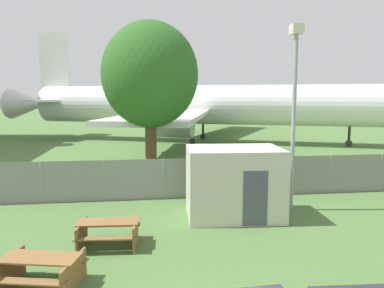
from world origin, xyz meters
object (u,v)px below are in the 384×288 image
airplane (212,105)px  tree_left_of_cabin (150,75)px  portable_cabin (234,182)px  picnic_bench_near_cabin (109,230)px  picnic_bench_open_grass (41,269)px

airplane → tree_left_of_cabin: airplane is taller
portable_cabin → tree_left_of_cabin: (-2.94, 4.94, 4.14)m
airplane → picnic_bench_near_cabin: airplane is taller
tree_left_of_cabin → portable_cabin: bearing=-59.3°
airplane → picnic_bench_open_grass: size_ratio=21.10×
airplane → tree_left_of_cabin: 18.56m
picnic_bench_open_grass → tree_left_of_cabin: bearing=73.8°
portable_cabin → picnic_bench_open_grass: (-5.71, -4.57, -0.81)m
airplane → picnic_bench_near_cabin: 25.91m
airplane → picnic_bench_near_cabin: (-7.65, -24.56, -3.08)m
picnic_bench_open_grass → airplane: bearing=71.5°
picnic_bench_open_grass → portable_cabin: bearing=38.7°
picnic_bench_open_grass → tree_left_of_cabin: 11.08m
picnic_bench_near_cabin → tree_left_of_cabin: (1.43, 7.18, 4.95)m
portable_cabin → airplane: bearing=84.8°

